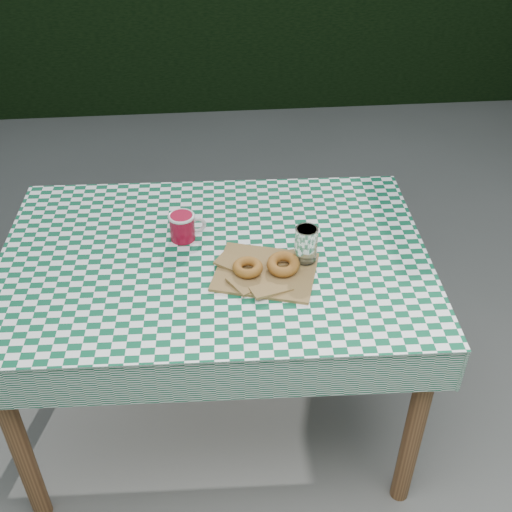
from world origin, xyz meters
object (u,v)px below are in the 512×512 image
at_px(table, 219,342).
at_px(drinking_glass, 306,246).
at_px(coffee_mug, 182,227).
at_px(paper_bag, 266,271).

xyz_separation_m(table, drinking_glass, (0.28, -0.06, 0.44)).
bearing_deg(drinking_glass, coffee_mug, 157.06).
distance_m(table, paper_bag, 0.43).
xyz_separation_m(coffee_mug, drinking_glass, (0.37, -0.16, 0.02)).
bearing_deg(coffee_mug, drinking_glass, -30.78).
distance_m(table, coffee_mug, 0.45).
distance_m(table, drinking_glass, 0.52).
bearing_deg(paper_bag, drinking_glass, 18.90).
xyz_separation_m(paper_bag, coffee_mug, (-0.25, 0.20, 0.04)).
height_order(table, coffee_mug, coffee_mug).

